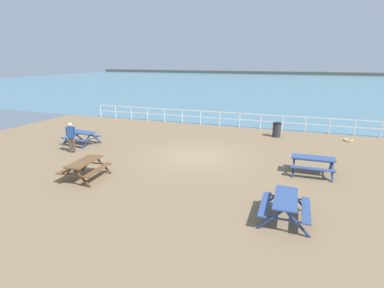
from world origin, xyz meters
The scene contains 11 objects.
ground_plane centered at (0.00, 0.00, -0.10)m, with size 30.00×24.00×0.20m, color #846B4C.
sea_band centered at (0.00, 52.75, 0.00)m, with size 142.00×90.00×0.01m, color teal.
distant_shoreline centered at (0.00, 95.75, 0.00)m, with size 142.00×6.00×1.80m, color #4C4C47.
seaward_railing centered at (0.00, 7.75, 0.73)m, with size 23.07×0.07×1.08m.
picnic_table_near_left centered at (5.68, -0.62, 0.58)m, with size 1.81×1.55×0.80m.
picnic_table_near_right centered at (-7.16, -0.08, 0.58)m, with size 1.99×1.75×0.80m.
picnic_table_mid_centre centered at (4.79, -5.19, 0.58)m, with size 1.57×1.82×0.80m.
picnic_table_far_left centered at (-3.41, -4.45, 0.58)m, with size 1.64×1.89×0.80m.
visitor centered at (-6.53, -1.62, 0.95)m, with size 0.51×0.31×1.66m.
litter_bin centered at (3.61, 5.74, 0.48)m, with size 0.55×0.55×0.95m.
rope_coil centered at (7.93, 6.16, 0.06)m, with size 0.55×0.55×0.11m, color tan.
Camera 1 is at (4.97, -14.29, 4.91)m, focal length 28.42 mm.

